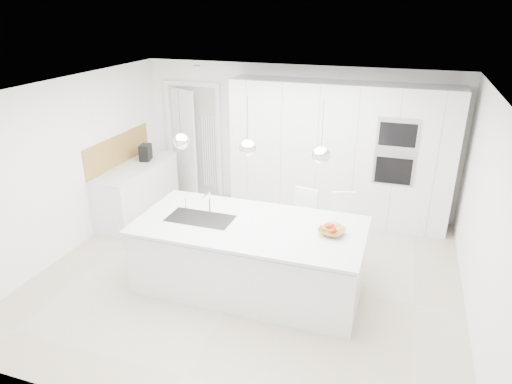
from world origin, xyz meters
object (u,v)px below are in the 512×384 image
(island_base, at_px, (249,259))
(espresso_machine, at_px, (146,152))
(bar_stool_left, at_px, (303,227))
(bar_stool_right, at_px, (340,231))
(fruit_bowl, at_px, (332,232))

(island_base, xyz_separation_m, espresso_machine, (-2.53, 1.83, 0.61))
(espresso_machine, xyz_separation_m, bar_stool_left, (3.03, -0.93, -0.51))
(espresso_machine, xyz_separation_m, bar_stool_right, (3.53, -0.88, -0.51))
(fruit_bowl, relative_size, bar_stool_left, 0.29)
(island_base, distance_m, espresso_machine, 3.18)
(island_base, distance_m, fruit_bowl, 1.14)
(island_base, distance_m, bar_stool_right, 1.38)
(espresso_machine, relative_size, bar_stool_right, 0.26)
(bar_stool_right, bearing_deg, fruit_bowl, -107.05)
(bar_stool_left, distance_m, bar_stool_right, 0.50)
(island_base, relative_size, fruit_bowl, 9.13)
(island_base, distance_m, bar_stool_left, 1.03)
(fruit_bowl, distance_m, bar_stool_left, 1.03)
(fruit_bowl, bearing_deg, bar_stool_left, 122.59)
(espresso_machine, distance_m, bar_stool_left, 3.21)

